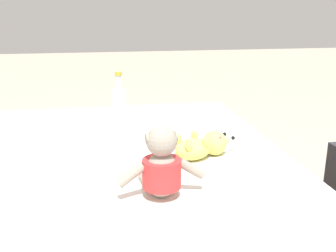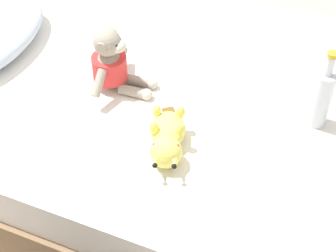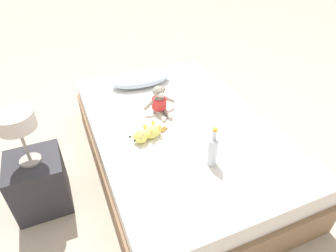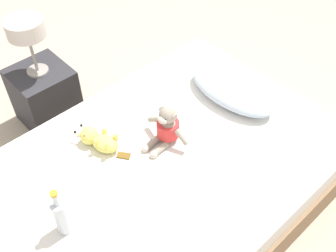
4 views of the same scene
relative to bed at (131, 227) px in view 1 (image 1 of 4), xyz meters
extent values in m
cube|color=#846647|center=(0.00, 0.00, -0.08)|extent=(1.35, 2.08, 0.27)
cube|color=white|center=(0.00, 0.00, 0.14)|extent=(1.31, 2.02, 0.16)
ellipsoid|color=#9E9384|center=(-0.09, 0.20, 0.30)|extent=(0.12, 0.11, 0.15)
cylinder|color=red|center=(-0.09, 0.20, 0.30)|extent=(0.13, 0.13, 0.09)
sphere|color=#9E9384|center=(-0.09, 0.20, 0.41)|extent=(0.10, 0.10, 0.10)
ellipsoid|color=beige|center=(-0.09, 0.16, 0.40)|extent=(0.06, 0.05, 0.04)
sphere|color=black|center=(-0.07, 0.16, 0.42)|extent=(0.01, 0.01, 0.01)
sphere|color=black|center=(-0.10, 0.16, 0.42)|extent=(0.01, 0.01, 0.01)
cylinder|color=#9E9384|center=(-0.04, 0.20, 0.42)|extent=(0.01, 0.03, 0.03)
cylinder|color=#9E9384|center=(-0.13, 0.19, 0.42)|extent=(0.01, 0.03, 0.03)
cylinder|color=#9E9384|center=(0.01, 0.20, 0.31)|extent=(0.10, 0.04, 0.08)
cylinder|color=#9E9384|center=(-0.18, 0.19, 0.31)|extent=(0.10, 0.04, 0.08)
cylinder|color=#9E9384|center=(-0.05, 0.10, 0.24)|extent=(0.04, 0.10, 0.04)
cylinder|color=#9E9384|center=(-0.11, 0.10, 0.24)|extent=(0.04, 0.10, 0.04)
sphere|color=beige|center=(-0.05, 0.05, 0.24)|extent=(0.04, 0.04, 0.04)
sphere|color=beige|center=(-0.11, 0.05, 0.24)|extent=(0.04, 0.04, 0.04)
ellipsoid|color=#EAE066|center=(-0.26, -0.10, 0.26)|extent=(0.18, 0.15, 0.08)
sphere|color=#EAE066|center=(-0.36, -0.13, 0.27)|extent=(0.10, 0.10, 0.10)
cone|color=#EAE066|center=(-0.39, -0.17, 0.28)|extent=(0.07, 0.05, 0.05)
sphere|color=black|center=(-0.42, -0.18, 0.29)|extent=(0.02, 0.02, 0.02)
cone|color=#EAE066|center=(-0.41, -0.12, 0.28)|extent=(0.07, 0.05, 0.05)
sphere|color=black|center=(-0.43, -0.13, 0.29)|extent=(0.02, 0.02, 0.02)
sphere|color=red|center=(-0.35, -0.16, 0.30)|extent=(0.02, 0.02, 0.02)
sphere|color=red|center=(-0.37, -0.10, 0.30)|extent=(0.02, 0.02, 0.02)
ellipsoid|color=#EAE066|center=(-0.28, -0.14, 0.30)|extent=(0.04, 0.04, 0.05)
ellipsoid|color=#EAE066|center=(-0.30, -0.07, 0.30)|extent=(0.04, 0.04, 0.05)
ellipsoid|color=#EAE066|center=(-0.21, -0.12, 0.30)|extent=(0.04, 0.04, 0.05)
ellipsoid|color=#EAE066|center=(-0.23, -0.04, 0.30)|extent=(0.04, 0.04, 0.05)
cube|color=brown|center=(-0.16, -0.06, 0.22)|extent=(0.08, 0.07, 0.01)
cylinder|color=silver|center=(0.00, -0.52, 0.32)|extent=(0.07, 0.07, 0.20)
cylinder|color=silver|center=(0.00, -0.52, 0.46)|extent=(0.03, 0.03, 0.07)
cylinder|color=gold|center=(0.00, -0.52, 0.50)|extent=(0.03, 0.03, 0.01)
camera|label=1|loc=(0.09, 1.30, 0.80)|focal=41.70mm
camera|label=2|loc=(-1.34, -0.54, 1.44)|focal=56.17mm
camera|label=3|loc=(-0.78, -1.66, 1.53)|focal=30.28mm
camera|label=4|loc=(0.99, -0.80, 1.87)|focal=43.10mm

